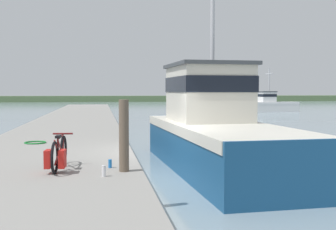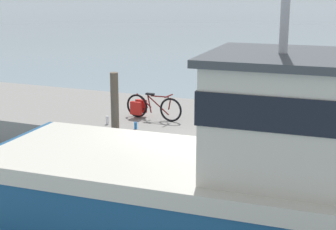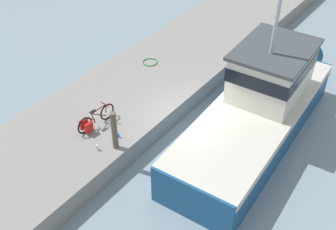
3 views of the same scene
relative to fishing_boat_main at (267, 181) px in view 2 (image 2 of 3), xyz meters
The scene contains 8 objects.
ground_plane 2.96m from the fishing_boat_main, 137.47° to the right, with size 320.00×320.00×0.00m, color gray.
dock_pier 5.46m from the fishing_boat_main, 160.49° to the right, with size 4.63×80.00×0.83m, color gray.
fishing_boat_main is the anchor object (origin of this frame).
bicycle_touring 6.23m from the fishing_boat_main, 136.56° to the right, with size 0.51×1.72×0.73m.
mooring_post 5.59m from the fishing_boat_main, 124.52° to the right, with size 0.20×0.20×1.49m, color brown.
hose_coil 5.74m from the fishing_boat_main, behind, with size 0.68×0.68×0.04m, color #197A2D.
water_bottle_by_bike 5.41m from the fishing_boat_main, 129.66° to the right, with size 0.08×0.08×0.18m, color blue.
water_bottle_on_curb 6.22m from the fishing_boat_main, 125.25° to the right, with size 0.08×0.08×0.22m, color silver.
Camera 2 is at (10.03, 3.38, 4.46)m, focal length 55.00 mm.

